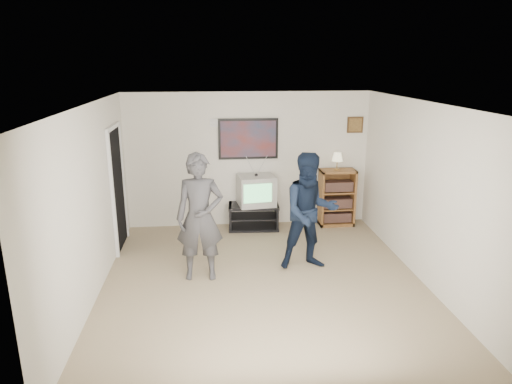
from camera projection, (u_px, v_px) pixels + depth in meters
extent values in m
cube|color=#77674B|center=(264.00, 283.00, 6.44)|extent=(4.50, 5.00, 0.01)
cube|color=white|center=(265.00, 104.00, 5.74)|extent=(4.50, 5.00, 0.01)
cube|color=silver|center=(248.00, 160.00, 8.48)|extent=(4.50, 0.01, 2.50)
cube|color=silver|center=(91.00, 204.00, 5.87)|extent=(0.01, 5.00, 2.50)
cube|color=silver|center=(425.00, 194.00, 6.31)|extent=(0.01, 5.00, 2.50)
cube|color=black|center=(254.00, 206.00, 8.45)|extent=(0.95, 0.57, 0.04)
cube|color=black|center=(254.00, 227.00, 8.57)|extent=(0.95, 0.57, 0.04)
cube|color=black|center=(230.00, 217.00, 8.47)|extent=(0.07, 0.49, 0.46)
cube|color=black|center=(276.00, 216.00, 8.55)|extent=(0.07, 0.49, 0.46)
imported|color=#39393C|center=(200.00, 217.00, 6.38)|extent=(0.68, 0.46, 1.83)
imported|color=black|center=(310.00, 212.00, 6.72)|extent=(0.90, 0.72, 1.77)
cube|color=white|center=(198.00, 189.00, 6.48)|extent=(0.08, 0.14, 0.04)
cube|color=white|center=(304.00, 193.00, 6.91)|extent=(0.07, 0.12, 0.03)
cube|color=black|center=(248.00, 139.00, 8.35)|extent=(1.10, 0.03, 0.75)
cube|color=white|center=(218.00, 123.00, 8.21)|extent=(0.28, 0.02, 0.14)
cube|color=#412D14|center=(355.00, 125.00, 8.48)|extent=(0.30, 0.03, 0.30)
cube|color=black|center=(117.00, 189.00, 7.47)|extent=(0.03, 0.85, 2.00)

